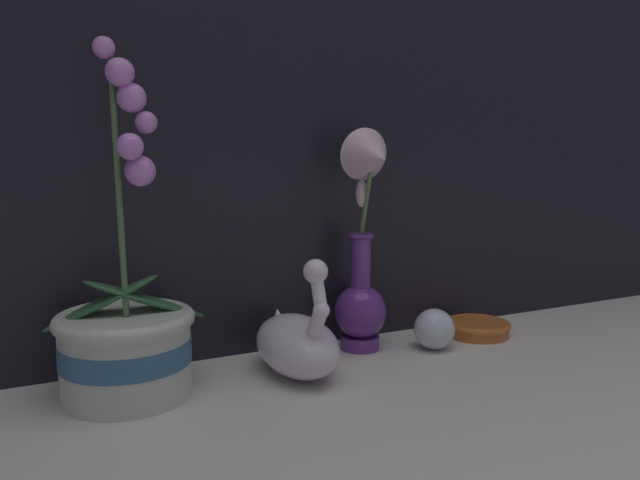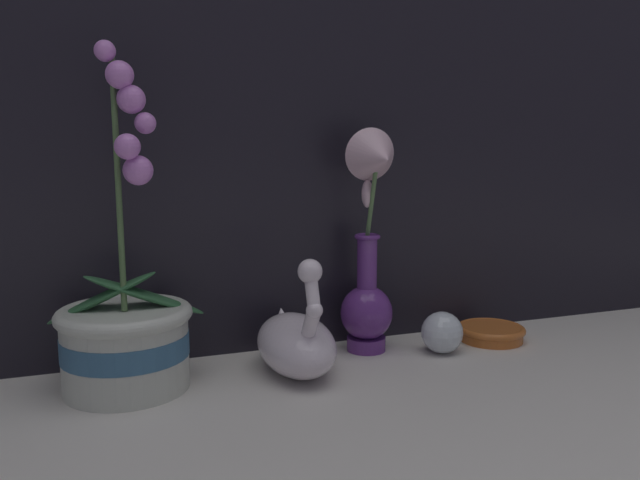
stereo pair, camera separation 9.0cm
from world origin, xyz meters
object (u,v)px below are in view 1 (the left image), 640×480
Objects in this scene: amber_dish at (477,327)px; blue_vase at (365,257)px; glass_sphere at (434,329)px; swan_figurine at (296,341)px; orchid_potted_plant at (126,337)px.

blue_vase is at bearing 177.22° from amber_dish.
swan_figurine is at bearing -178.77° from glass_sphere.
swan_figurine reaches higher than amber_dish.
glass_sphere is (0.49, -0.02, -0.05)m from orchid_potted_plant.
blue_vase is 5.33× the size of glass_sphere.
glass_sphere is (0.25, 0.01, -0.01)m from swan_figurine.
blue_vase is at bearing 18.24° from swan_figurine.
amber_dish is (0.60, 0.01, -0.07)m from orchid_potted_plant.
blue_vase reaches higher than swan_figurine.
swan_figurine is 1.69× the size of amber_dish.
glass_sphere is at bearing -20.44° from blue_vase.
swan_figurine reaches higher than glass_sphere.
orchid_potted_plant is at bearing 178.14° from glass_sphere.
orchid_potted_plant is at bearing 174.87° from swan_figurine.
swan_figurine is at bearing -174.47° from amber_dish.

